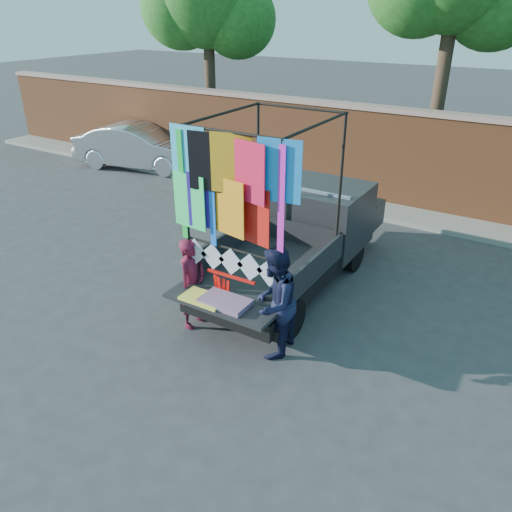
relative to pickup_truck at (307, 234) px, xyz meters
The scene contains 8 objects.
ground 2.43m from the pickup_truck, 93.83° to the right, with size 90.00×90.00×0.00m, color #38383A.
brick_wall 4.76m from the pickup_truck, 91.83° to the left, with size 30.00×0.45×2.61m.
curb 4.12m from the pickup_truck, 92.15° to the left, with size 30.00×1.20×0.12m, color gray.
pickup_truck is the anchor object (origin of this frame).
sedan 8.93m from the pickup_truck, 154.92° to the left, with size 1.52×4.37×1.44m, color silver.
woman 2.80m from the pickup_truck, 106.08° to the right, with size 0.58×0.38×1.59m, color maroon.
man 2.77m from the pickup_truck, 73.68° to the right, with size 0.88×0.69×1.82m, color #151835.
streamer_bundle 2.69m from the pickup_truck, 92.01° to the right, with size 0.87×0.06×0.61m.
Camera 1 is at (4.05, -6.00, 4.90)m, focal length 35.00 mm.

